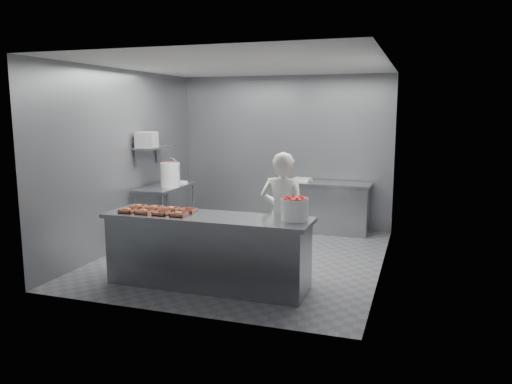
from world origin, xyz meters
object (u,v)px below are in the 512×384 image
tray_5 (155,208)px  appliance (147,140)px  back_counter (328,207)px  tray_1 (144,212)px  tray_6 (171,209)px  tray_0 (128,210)px  tray_4 (138,207)px  service_counter (207,251)px  glaze_bucket (170,174)px  worker (283,216)px  tray_7 (188,210)px  strawberry_tub (295,208)px  tray_2 (162,213)px  prep_table (165,204)px  tray_3 (179,214)px

tray_5 → appliance: size_ratio=0.56×
back_counter → tray_1: bearing=-116.6°
appliance → tray_6: bearing=-62.6°
tray_0 → tray_4: same height
service_counter → glaze_bucket: size_ratio=5.28×
worker → tray_4: bearing=16.6°
tray_6 → tray_7: 0.24m
tray_1 → tray_6: bearing=46.7°
tray_4 → appliance: 1.93m
tray_5 → strawberry_tub: size_ratio=0.58×
worker → tray_7: bearing=25.3°
tray_5 → tray_0: bearing=-133.3°
tray_1 → worker: worker is taller
tray_2 → tray_7: size_ratio=1.00×
tray_0 → strawberry_tub: (2.11, 0.22, 0.12)m
tray_6 → tray_7: (0.24, 0.00, -0.00)m
tray_6 → strawberry_tub: (1.63, -0.03, 0.12)m
service_counter → tray_0: size_ratio=13.88×
back_counter → service_counter: bearing=-105.5°
tray_4 → tray_2: bearing=-27.8°
back_counter → glaze_bucket: (-2.41, -1.35, 0.66)m
worker → prep_table: bearing=-26.8°
tray_3 → strawberry_tub: strawberry_tub is taller
tray_7 → tray_2: bearing=-133.3°
tray_4 → glaze_bucket: glaze_bucket is taller
tray_3 → tray_5: bearing=152.0°
tray_3 → glaze_bucket: 2.36m
tray_6 → appliance: (-1.27, 1.58, 0.77)m
prep_table → strawberry_tub: (2.73, -1.86, 0.45)m
strawberry_tub → tray_5: bearing=179.0°
back_counter → tray_6: (-1.45, -3.12, 0.47)m
service_counter → tray_4: tray_4 is taller
tray_4 → glaze_bucket: 1.84m
tray_1 → tray_5: (0.00, 0.26, 0.00)m
tray_0 → back_counter: bearing=60.2°
prep_table → worker: size_ratio=0.73×
tray_2 → tray_3: bearing=-0.0°
tray_4 → worker: worker is taller
tray_3 → appliance: size_ratio=0.56×
back_counter → tray_3: size_ratio=8.01×
tray_6 → worker: (1.35, 0.47, -0.10)m
back_counter → tray_7: (-1.21, -3.12, 0.47)m
tray_1 → tray_4: (-0.24, 0.26, 0.00)m
tray_1 → tray_2: 0.24m
tray_2 → worker: size_ratio=0.11×
tray_2 → appliance: size_ratio=0.56×
tray_3 → tray_7: size_ratio=1.00×
back_counter → tray_6: tray_6 is taller
tray_5 → appliance: 2.04m
tray_3 → worker: worker is taller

